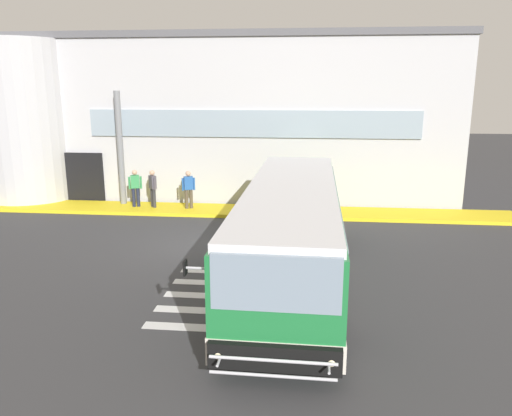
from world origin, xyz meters
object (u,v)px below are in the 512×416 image
Objects in this scene: entry_support_column at (120,148)px; bus_main_foreground at (291,231)px; passenger_by_doorway at (153,187)px; passenger_at_curb_edge at (189,188)px; passenger_near_column at (135,185)px.

entry_support_column is 11.26m from bus_main_foreground.
passenger_by_doorway is 1.00× the size of passenger_at_curb_edge.
bus_main_foreground is 8.61m from passenger_at_curb_edge.
passenger_by_doorway is (0.82, -0.04, -0.03)m from passenger_near_column.
passenger_by_doorway is (1.61, -0.56, -1.62)m from entry_support_column.
passenger_near_column is at bearing 134.82° from bus_main_foreground.
entry_support_column is at bearing 169.16° from passenger_at_curb_edge.
passenger_near_column is at bearing -33.49° from entry_support_column.
passenger_near_column and passenger_by_doorway have the same top height.
bus_main_foreground is at bearing -44.20° from entry_support_column.
passenger_by_doorway is at bearing 131.55° from bus_main_foreground.
entry_support_column is 2.35m from passenger_by_doorway.
entry_support_column is 3.04× the size of passenger_near_column.
passenger_at_curb_edge is (3.24, -0.62, -1.62)m from entry_support_column.
entry_support_column is at bearing 135.80° from bus_main_foreground.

